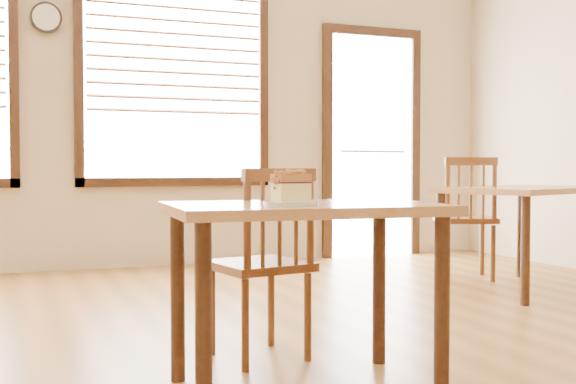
{
  "coord_description": "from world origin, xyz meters",
  "views": [
    {
      "loc": [
        -1.13,
        -2.47,
        0.9
      ],
      "look_at": [
        -0.14,
        0.06,
        0.8
      ],
      "focal_mm": 45.0,
      "sensor_mm": 36.0,
      "label": 1
    }
  ],
  "objects_px": {
    "cafe_table_main": "(304,232)",
    "cake_slice": "(291,185)",
    "wall_clock": "(46,18)",
    "cafe_table_second": "(523,200)",
    "cafe_chair_main": "(263,262)",
    "cafe_chair_second": "(466,217)",
    "plate": "(291,204)"
  },
  "relations": [
    {
      "from": "cafe_table_main",
      "to": "cake_slice",
      "type": "bearing_deg",
      "value": -125.03
    },
    {
      "from": "wall_clock",
      "to": "cafe_table_second",
      "type": "bearing_deg",
      "value": -34.55
    },
    {
      "from": "wall_clock",
      "to": "cafe_chair_main",
      "type": "height_order",
      "value": "wall_clock"
    },
    {
      "from": "cafe_table_main",
      "to": "cafe_table_second",
      "type": "relative_size",
      "value": 0.78
    },
    {
      "from": "cafe_chair_main",
      "to": "cafe_chair_second",
      "type": "height_order",
      "value": "cafe_chair_second"
    },
    {
      "from": "cafe_chair_second",
      "to": "cafe_chair_main",
      "type": "bearing_deg",
      "value": 59.35
    },
    {
      "from": "wall_clock",
      "to": "cafe_table_second",
      "type": "height_order",
      "value": "wall_clock"
    },
    {
      "from": "cafe_table_second",
      "to": "cake_slice",
      "type": "xyz_separation_m",
      "value": [
        -2.51,
        -1.74,
        0.17
      ]
    },
    {
      "from": "cafe_chair_main",
      "to": "plate",
      "type": "bearing_deg",
      "value": 68.97
    },
    {
      "from": "cake_slice",
      "to": "plate",
      "type": "bearing_deg",
      "value": -88.92
    },
    {
      "from": "cafe_chair_second",
      "to": "plate",
      "type": "distance_m",
      "value": 3.35
    },
    {
      "from": "wall_clock",
      "to": "plate",
      "type": "height_order",
      "value": "wall_clock"
    },
    {
      "from": "cafe_table_main",
      "to": "plate",
      "type": "height_order",
      "value": "plate"
    },
    {
      "from": "wall_clock",
      "to": "cafe_table_main",
      "type": "relative_size",
      "value": 0.24
    },
    {
      "from": "wall_clock",
      "to": "cake_slice",
      "type": "height_order",
      "value": "wall_clock"
    },
    {
      "from": "cafe_table_second",
      "to": "cake_slice",
      "type": "bearing_deg",
      "value": -165.31
    },
    {
      "from": "cafe_chair_main",
      "to": "cake_slice",
      "type": "height_order",
      "value": "cafe_chair_main"
    },
    {
      "from": "cafe_table_main",
      "to": "cafe_chair_second",
      "type": "distance_m",
      "value": 3.17
    },
    {
      "from": "cafe_table_second",
      "to": "plate",
      "type": "height_order",
      "value": "plate"
    },
    {
      "from": "plate",
      "to": "wall_clock",
      "type": "bearing_deg",
      "value": 99.51
    },
    {
      "from": "cafe_chair_second",
      "to": "plate",
      "type": "bearing_deg",
      "value": 66.96
    },
    {
      "from": "wall_clock",
      "to": "cake_slice",
      "type": "relative_size",
      "value": 1.85
    },
    {
      "from": "cafe_chair_main",
      "to": "cafe_table_second",
      "type": "bearing_deg",
      "value": -165.97
    },
    {
      "from": "cafe_table_main",
      "to": "cafe_chair_main",
      "type": "bearing_deg",
      "value": 93.5
    },
    {
      "from": "plate",
      "to": "cake_slice",
      "type": "height_order",
      "value": "cake_slice"
    },
    {
      "from": "cafe_chair_main",
      "to": "wall_clock",
      "type": "bearing_deg",
      "value": -87.77
    },
    {
      "from": "cafe_chair_second",
      "to": "cake_slice",
      "type": "distance_m",
      "value": 3.36
    },
    {
      "from": "plate",
      "to": "cafe_table_second",
      "type": "bearing_deg",
      "value": 34.79
    },
    {
      "from": "wall_clock",
      "to": "cafe_chair_main",
      "type": "distance_m",
      "value": 3.79
    },
    {
      "from": "cafe_table_second",
      "to": "cafe_chair_second",
      "type": "distance_m",
      "value": 0.59
    },
    {
      "from": "wall_clock",
      "to": "cafe_chair_main",
      "type": "relative_size",
      "value": 0.29
    },
    {
      "from": "plate",
      "to": "cake_slice",
      "type": "xyz_separation_m",
      "value": [
        -0.0,
        0.0,
        0.07
      ]
    }
  ]
}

